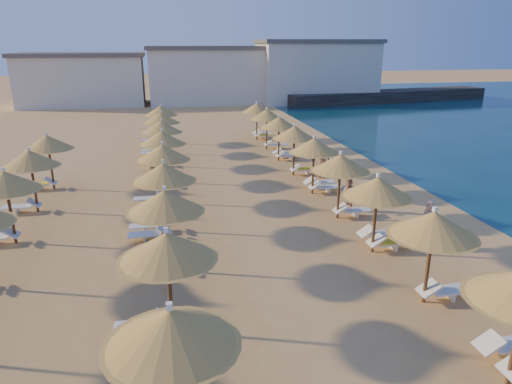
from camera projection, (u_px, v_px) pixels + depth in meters
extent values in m
plane|color=tan|center=(276.00, 257.00, 17.12)|extent=(220.00, 220.00, 0.00)
cube|color=black|center=(389.00, 96.00, 62.10)|extent=(30.25, 8.92, 1.50)
cube|color=white|center=(83.00, 81.00, 58.15)|extent=(15.00, 8.00, 6.00)
cube|color=#59514C|center=(80.00, 55.00, 57.13)|extent=(15.60, 8.48, 0.50)
cube|color=white|center=(208.00, 77.00, 60.21)|extent=(15.00, 8.00, 6.80)
cube|color=#59514C|center=(207.00, 48.00, 59.07)|extent=(15.60, 8.48, 0.50)
cube|color=white|center=(316.00, 73.00, 61.10)|extent=(15.00, 8.00, 7.60)
cube|color=#59514C|center=(317.00, 41.00, 59.84)|extent=(15.60, 8.48, 0.50)
cylinder|color=brown|center=(428.00, 266.00, 13.80)|extent=(0.12, 0.12, 2.50)
cone|color=olive|center=(433.00, 224.00, 13.37)|extent=(2.48, 2.48, 0.76)
cone|color=olive|center=(432.00, 234.00, 13.47)|extent=(2.67, 2.67, 0.12)
cube|color=white|center=(435.00, 209.00, 13.23)|extent=(0.12, 0.12, 0.14)
cylinder|color=brown|center=(374.00, 222.00, 17.20)|extent=(0.12, 0.12, 2.50)
cone|color=olive|center=(378.00, 187.00, 16.77)|extent=(2.48, 2.48, 0.76)
cone|color=olive|center=(377.00, 195.00, 16.87)|extent=(2.67, 2.67, 0.12)
cube|color=white|center=(379.00, 175.00, 16.63)|extent=(0.12, 0.12, 0.14)
cylinder|color=brown|center=(339.00, 192.00, 20.60)|extent=(0.12, 0.12, 2.50)
cone|color=olive|center=(340.00, 163.00, 20.17)|extent=(2.48, 2.48, 0.76)
cone|color=olive|center=(340.00, 170.00, 20.27)|extent=(2.67, 2.67, 0.12)
cube|color=white|center=(341.00, 153.00, 20.03)|extent=(0.12, 0.12, 0.14)
cylinder|color=brown|center=(313.00, 171.00, 23.99)|extent=(0.12, 0.12, 2.50)
cone|color=olive|center=(314.00, 145.00, 23.57)|extent=(2.48, 2.48, 0.76)
cone|color=olive|center=(314.00, 151.00, 23.67)|extent=(2.67, 2.67, 0.12)
cube|color=white|center=(314.00, 137.00, 23.43)|extent=(0.12, 0.12, 0.14)
cylinder|color=brown|center=(294.00, 155.00, 27.39)|extent=(0.12, 0.12, 2.50)
cone|color=olive|center=(294.00, 132.00, 26.97)|extent=(2.48, 2.48, 0.76)
cone|color=olive|center=(294.00, 138.00, 27.06)|extent=(2.67, 2.67, 0.12)
cube|color=white|center=(295.00, 125.00, 26.83)|extent=(0.12, 0.12, 0.14)
cylinder|color=brown|center=(279.00, 143.00, 30.79)|extent=(0.12, 0.12, 2.50)
cone|color=olive|center=(279.00, 122.00, 30.36)|extent=(2.48, 2.48, 0.76)
cone|color=olive|center=(279.00, 127.00, 30.46)|extent=(2.67, 2.67, 0.12)
cube|color=white|center=(279.00, 116.00, 30.23)|extent=(0.12, 0.12, 0.14)
cylinder|color=brown|center=(267.00, 133.00, 34.19)|extent=(0.12, 0.12, 2.50)
cone|color=olive|center=(267.00, 114.00, 33.76)|extent=(2.48, 2.48, 0.76)
cone|color=olive|center=(267.00, 119.00, 33.86)|extent=(2.67, 2.67, 0.12)
cube|color=white|center=(267.00, 108.00, 33.62)|extent=(0.12, 0.12, 0.14)
cylinder|color=brown|center=(257.00, 125.00, 37.59)|extent=(0.12, 0.12, 2.50)
cone|color=olive|center=(257.00, 108.00, 37.16)|extent=(2.48, 2.48, 0.76)
cone|color=olive|center=(257.00, 112.00, 37.26)|extent=(2.67, 2.67, 0.12)
cube|color=white|center=(257.00, 102.00, 37.02)|extent=(0.12, 0.12, 0.14)
cone|color=olive|center=(171.00, 327.00, 8.50)|extent=(2.48, 2.48, 0.76)
cone|color=olive|center=(172.00, 342.00, 8.60)|extent=(2.67, 2.67, 0.12)
cube|color=white|center=(169.00, 306.00, 8.36)|extent=(0.12, 0.12, 0.14)
cylinder|color=brown|center=(170.00, 292.00, 12.32)|extent=(0.12, 0.12, 2.50)
cone|color=olive|center=(167.00, 246.00, 11.90)|extent=(2.48, 2.48, 0.76)
cone|color=olive|center=(168.00, 257.00, 11.99)|extent=(2.67, 2.67, 0.12)
cube|color=white|center=(166.00, 230.00, 11.76)|extent=(0.12, 0.12, 0.14)
cylinder|color=brown|center=(167.00, 238.00, 15.72)|extent=(0.12, 0.12, 2.50)
cone|color=olive|center=(165.00, 201.00, 15.29)|extent=(2.48, 2.48, 0.76)
cone|color=olive|center=(165.00, 210.00, 15.39)|extent=(2.67, 2.67, 0.12)
cube|color=white|center=(164.00, 188.00, 15.16)|extent=(0.12, 0.12, 0.14)
cylinder|color=brown|center=(166.00, 204.00, 19.12)|extent=(0.12, 0.12, 2.50)
cone|color=olive|center=(164.00, 172.00, 18.69)|extent=(2.48, 2.48, 0.76)
cone|color=olive|center=(164.00, 180.00, 18.79)|extent=(2.67, 2.67, 0.12)
cube|color=white|center=(163.00, 161.00, 18.55)|extent=(0.12, 0.12, 0.14)
cylinder|color=brown|center=(164.00, 179.00, 22.52)|extent=(0.12, 0.12, 2.50)
cone|color=olive|center=(163.00, 152.00, 22.09)|extent=(2.48, 2.48, 0.76)
cone|color=olive|center=(163.00, 159.00, 22.19)|extent=(2.67, 2.67, 0.12)
cube|color=white|center=(162.00, 143.00, 21.95)|extent=(0.12, 0.12, 0.14)
cylinder|color=brown|center=(163.00, 161.00, 25.92)|extent=(0.12, 0.12, 2.50)
cone|color=olive|center=(162.00, 138.00, 25.49)|extent=(2.48, 2.48, 0.76)
cone|color=olive|center=(162.00, 143.00, 25.59)|extent=(2.67, 2.67, 0.12)
cube|color=white|center=(161.00, 130.00, 25.35)|extent=(0.12, 0.12, 0.14)
cylinder|color=brown|center=(163.00, 148.00, 29.32)|extent=(0.12, 0.12, 2.50)
cone|color=olive|center=(161.00, 126.00, 28.89)|extent=(2.48, 2.48, 0.76)
cone|color=olive|center=(162.00, 131.00, 28.99)|extent=(2.67, 2.67, 0.12)
cube|color=white|center=(161.00, 119.00, 28.75)|extent=(0.12, 0.12, 0.14)
cylinder|color=brown|center=(162.00, 137.00, 32.72)|extent=(0.12, 0.12, 2.50)
cone|color=olive|center=(161.00, 118.00, 32.29)|extent=(2.48, 2.48, 0.76)
cone|color=olive|center=(161.00, 122.00, 32.39)|extent=(2.67, 2.67, 0.12)
cube|color=white|center=(161.00, 111.00, 32.15)|extent=(0.12, 0.12, 0.14)
cylinder|color=brown|center=(162.00, 128.00, 36.12)|extent=(0.12, 0.12, 2.50)
cone|color=olive|center=(161.00, 111.00, 35.69)|extent=(2.48, 2.48, 0.76)
cone|color=olive|center=(161.00, 115.00, 35.79)|extent=(2.67, 2.67, 0.12)
cube|color=white|center=(160.00, 105.00, 35.55)|extent=(0.12, 0.12, 0.14)
cylinder|color=brown|center=(11.00, 214.00, 17.97)|extent=(0.12, 0.12, 2.50)
cone|color=olive|center=(5.00, 181.00, 17.55)|extent=(2.48, 2.48, 0.76)
cone|color=olive|center=(6.00, 188.00, 17.65)|extent=(2.67, 2.67, 0.12)
cube|color=white|center=(3.00, 169.00, 17.41)|extent=(0.12, 0.12, 0.14)
cylinder|color=brown|center=(34.00, 187.00, 21.37)|extent=(0.12, 0.12, 2.50)
cone|color=olive|center=(30.00, 158.00, 20.95)|extent=(2.48, 2.48, 0.76)
cone|color=olive|center=(31.00, 165.00, 21.04)|extent=(2.67, 2.67, 0.12)
cube|color=white|center=(28.00, 149.00, 20.81)|extent=(0.12, 0.12, 0.14)
cylinder|color=brown|center=(51.00, 167.00, 24.77)|extent=(0.12, 0.12, 2.50)
cone|color=olive|center=(48.00, 142.00, 24.34)|extent=(2.48, 2.48, 0.76)
cone|color=olive|center=(48.00, 148.00, 24.44)|extent=(2.67, 2.67, 0.12)
cube|color=white|center=(46.00, 134.00, 24.20)|extent=(0.12, 0.12, 0.14)
cube|color=white|center=(489.00, 343.00, 11.50)|extent=(0.58, 0.59, 0.40)
cube|color=white|center=(451.00, 290.00, 14.26)|extent=(1.33, 0.59, 0.06)
cube|color=white|center=(450.00, 294.00, 14.31)|extent=(0.06, 0.53, 0.32)
cube|color=white|center=(428.00, 288.00, 14.07)|extent=(0.58, 0.59, 0.40)
cube|color=white|center=(139.00, 326.00, 12.44)|extent=(1.33, 0.59, 0.06)
cube|color=white|center=(139.00, 331.00, 12.49)|extent=(0.06, 0.53, 0.32)
cube|color=white|center=(167.00, 318.00, 12.55)|extent=(0.58, 0.59, 0.40)
cube|color=white|center=(137.00, 346.00, 11.60)|extent=(1.33, 0.59, 0.06)
cube|color=white|center=(138.00, 351.00, 11.65)|extent=(0.06, 0.53, 0.32)
cube|color=white|center=(168.00, 338.00, 11.71)|extent=(0.58, 0.59, 0.40)
cube|color=yellow|center=(137.00, 344.00, 11.59)|extent=(1.27, 0.54, 0.05)
cube|color=white|center=(394.00, 242.00, 17.66)|extent=(1.33, 0.59, 0.06)
cube|color=white|center=(394.00, 246.00, 17.71)|extent=(0.06, 0.53, 0.32)
cube|color=white|center=(376.00, 241.00, 17.46)|extent=(0.58, 0.59, 0.40)
cube|color=yellow|center=(394.00, 241.00, 17.64)|extent=(1.27, 0.54, 0.05)
cube|color=white|center=(383.00, 233.00, 18.50)|extent=(1.33, 0.59, 0.06)
cube|color=white|center=(383.00, 237.00, 18.55)|extent=(0.06, 0.53, 0.32)
cube|color=white|center=(366.00, 231.00, 18.30)|extent=(0.58, 0.59, 0.40)
cube|color=white|center=(143.00, 265.00, 15.84)|extent=(1.33, 0.59, 0.06)
cube|color=white|center=(143.00, 269.00, 15.89)|extent=(0.06, 0.53, 0.32)
cube|color=white|center=(165.00, 259.00, 15.95)|extent=(0.58, 0.59, 0.40)
cube|color=yellow|center=(143.00, 264.00, 15.82)|extent=(1.27, 0.54, 0.05)
cube|color=white|center=(356.00, 210.00, 21.06)|extent=(1.33, 0.59, 0.06)
cube|color=white|center=(356.00, 213.00, 21.11)|extent=(0.06, 0.53, 0.32)
cube|color=white|center=(340.00, 208.00, 20.86)|extent=(0.58, 0.59, 0.40)
cube|color=white|center=(145.00, 226.00, 19.24)|extent=(1.33, 0.59, 0.06)
cube|color=white|center=(146.00, 229.00, 19.29)|extent=(0.06, 0.53, 0.32)
cube|color=white|center=(164.00, 221.00, 19.35)|extent=(0.58, 0.59, 0.40)
cube|color=white|center=(145.00, 234.00, 18.40)|extent=(1.33, 0.59, 0.06)
cube|color=white|center=(145.00, 238.00, 18.45)|extent=(0.06, 0.53, 0.32)
cube|color=white|center=(164.00, 229.00, 18.51)|extent=(0.58, 0.59, 0.40)
cube|color=white|center=(328.00, 187.00, 24.46)|extent=(1.33, 0.59, 0.06)
cube|color=white|center=(328.00, 190.00, 24.51)|extent=(0.06, 0.53, 0.32)
cube|color=white|center=(315.00, 185.00, 24.26)|extent=(0.58, 0.59, 0.40)
cube|color=white|center=(323.00, 182.00, 25.29)|extent=(1.33, 0.59, 0.06)
cube|color=white|center=(323.00, 185.00, 25.34)|extent=(0.06, 0.53, 0.32)
cube|color=white|center=(309.00, 180.00, 25.10)|extent=(0.58, 0.59, 0.40)
cube|color=white|center=(147.00, 198.00, 22.64)|extent=(1.33, 0.59, 0.06)
cube|color=white|center=(147.00, 201.00, 22.69)|extent=(0.06, 0.53, 0.32)
cube|color=white|center=(163.00, 195.00, 22.74)|extent=(0.58, 0.59, 0.40)
cube|color=white|center=(308.00, 169.00, 27.86)|extent=(1.33, 0.59, 0.06)
cube|color=white|center=(307.00, 172.00, 27.91)|extent=(0.06, 0.53, 0.32)
cube|color=white|center=(295.00, 168.00, 27.66)|extent=(0.58, 0.59, 0.40)
cube|color=yellow|center=(308.00, 168.00, 27.84)|extent=(1.27, 0.54, 0.05)
cube|color=white|center=(148.00, 178.00, 26.04)|extent=(1.33, 0.59, 0.06)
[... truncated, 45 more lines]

